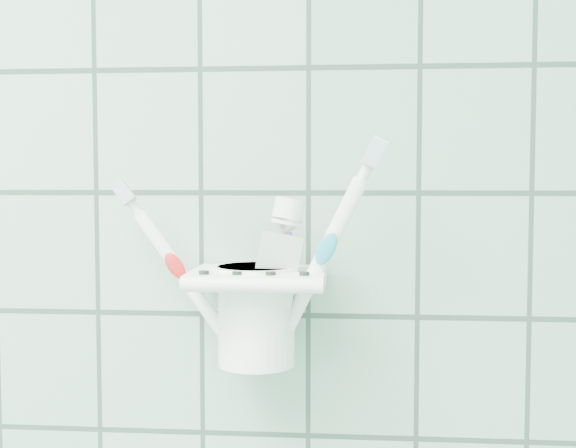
# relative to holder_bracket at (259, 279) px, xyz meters

# --- Properties ---
(holder_bracket) EXTENTS (0.12, 0.10, 0.04)m
(holder_bracket) POSITION_rel_holder_bracket_xyz_m (0.00, 0.00, 0.00)
(holder_bracket) COLOR white
(holder_bracket) RESTS_ON wall_back
(cup) EXTENTS (0.08, 0.08, 0.09)m
(cup) POSITION_rel_holder_bracket_xyz_m (-0.00, 0.00, -0.03)
(cup) COLOR white
(cup) RESTS_ON holder_bracket
(toothbrush_pink) EXTENTS (0.10, 0.02, 0.18)m
(toothbrush_pink) POSITION_rel_holder_bracket_xyz_m (-0.02, 0.00, 0.03)
(toothbrush_pink) COLOR white
(toothbrush_pink) RESTS_ON cup
(toothbrush_blue) EXTENTS (0.05, 0.07, 0.20)m
(toothbrush_blue) POSITION_rel_holder_bracket_xyz_m (-0.00, 0.02, 0.03)
(toothbrush_blue) COLOR white
(toothbrush_blue) RESTS_ON cup
(toothbrush_orange) EXTENTS (0.09, 0.03, 0.20)m
(toothbrush_orange) POSITION_rel_holder_bracket_xyz_m (0.01, -0.00, 0.04)
(toothbrush_orange) COLOR white
(toothbrush_orange) RESTS_ON cup
(toothpaste_tube) EXTENTS (0.06, 0.03, 0.15)m
(toothpaste_tube) POSITION_rel_holder_bracket_xyz_m (0.00, -0.01, 0.01)
(toothpaste_tube) COLOR silver
(toothpaste_tube) RESTS_ON cup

